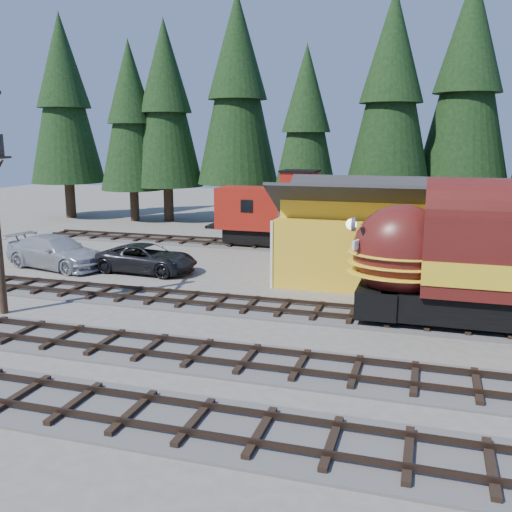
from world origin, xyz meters
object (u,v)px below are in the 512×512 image
(pickup_truck_b, at_px, (56,252))
(caboose, at_px, (287,213))
(pickup_truck_a, at_px, (147,258))
(depot, at_px, (401,226))

(pickup_truck_b, bearing_deg, caboose, -37.19)
(pickup_truck_a, bearing_deg, depot, -79.63)
(caboose, distance_m, pickup_truck_a, 10.94)
(depot, bearing_deg, pickup_truck_a, -172.78)
(depot, height_order, pickup_truck_a, depot)
(depot, distance_m, pickup_truck_a, 13.82)
(depot, height_order, caboose, depot)
(depot, bearing_deg, caboose, 136.39)
(caboose, height_order, pickup_truck_b, caboose)
(pickup_truck_a, relative_size, pickup_truck_b, 0.89)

